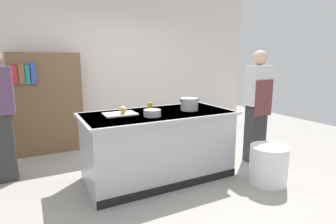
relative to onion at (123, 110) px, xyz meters
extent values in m
plane|color=#9E9991|center=(0.46, -0.04, -0.97)|extent=(10.00, 10.00, 0.00)
cube|color=silver|center=(0.46, 2.06, 0.53)|extent=(6.40, 0.12, 3.00)
cube|color=#B7BABF|center=(0.46, -0.04, -0.52)|extent=(1.90, 0.90, 0.90)
cube|color=#B7BABF|center=(0.46, -0.04, -0.08)|extent=(1.98, 0.98, 0.03)
cube|color=black|center=(0.46, -0.50, -0.92)|extent=(1.90, 0.01, 0.10)
cube|color=silver|center=(-0.02, 0.05, -0.06)|extent=(0.40, 0.28, 0.02)
sphere|color=tan|center=(0.00, 0.00, 0.00)|extent=(0.10, 0.10, 0.10)
cylinder|color=#B7BABF|center=(0.91, -0.09, 0.02)|extent=(0.24, 0.24, 0.17)
cube|color=black|center=(0.78, -0.09, 0.08)|extent=(0.04, 0.02, 0.01)
cube|color=black|center=(1.05, -0.09, 0.08)|extent=(0.04, 0.02, 0.01)
cylinder|color=#99999E|center=(1.13, 0.15, -0.01)|extent=(0.16, 0.16, 0.11)
cube|color=black|center=(1.03, 0.15, 0.03)|extent=(0.04, 0.02, 0.01)
cube|color=black|center=(1.22, 0.15, 0.03)|extent=(0.04, 0.02, 0.01)
cylinder|color=#B7BABF|center=(0.30, -0.22, -0.03)|extent=(0.21, 0.21, 0.08)
cylinder|color=yellow|center=(0.46, 0.20, -0.02)|extent=(0.07, 0.07, 0.10)
cylinder|color=white|center=(1.64, -0.87, -0.72)|extent=(0.48, 0.48, 0.50)
cube|color=#2E2E2E|center=(2.07, -0.20, -0.52)|extent=(0.28, 0.20, 0.90)
cube|color=silver|center=(2.07, -0.20, 0.23)|extent=(0.38, 0.24, 0.60)
sphere|color=#D3AA8C|center=(2.07, -0.20, 0.64)|extent=(0.22, 0.22, 0.22)
cube|color=brown|center=(2.07, -0.33, 0.05)|extent=(0.34, 0.02, 0.54)
cube|color=#323232|center=(-1.39, 0.79, -0.52)|extent=(0.28, 0.20, 0.90)
cube|color=brown|center=(-0.75, 1.76, -0.12)|extent=(1.10, 0.28, 1.70)
cube|color=red|center=(-1.19, 1.60, 0.39)|extent=(0.07, 0.03, 0.30)
cube|color=brown|center=(-1.10, 1.60, 0.41)|extent=(0.09, 0.03, 0.33)
cube|color=teal|center=(-1.02, 1.60, 0.39)|extent=(0.06, 0.03, 0.30)
cube|color=#3351B7|center=(-0.93, 1.60, 0.41)|extent=(0.08, 0.03, 0.33)
camera|label=1|loc=(-1.00, -3.13, 0.61)|focal=28.39mm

